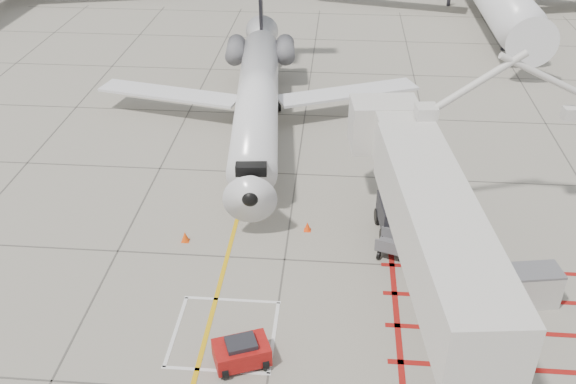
# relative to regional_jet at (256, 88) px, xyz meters

# --- Properties ---
(ground_plane) EXTENTS (260.00, 260.00, 0.00)m
(ground_plane) POSITION_rel_regional_jet_xyz_m (2.72, -15.63, -3.68)
(ground_plane) COLOR gray
(ground_plane) RESTS_ON ground
(regional_jet) EXTENTS (24.80, 30.05, 7.36)m
(regional_jet) POSITION_rel_regional_jet_xyz_m (0.00, 0.00, 0.00)
(regional_jet) COLOR silver
(regional_jet) RESTS_ON ground_plane
(jet_bridge) EXTENTS (10.91, 19.50, 7.44)m
(jet_bridge) POSITION_rel_regional_jet_xyz_m (8.93, -14.77, 0.04)
(jet_bridge) COLOR silver
(jet_bridge) RESTS_ON ground_plane
(pushback_tug) EXTENTS (2.40, 1.96, 1.21)m
(pushback_tug) POSITION_rel_regional_jet_xyz_m (1.65, -18.16, -3.08)
(pushback_tug) COLOR #A3110F
(pushback_tug) RESTS_ON ground_plane
(baggage_cart) EXTENTS (2.18, 1.74, 1.20)m
(baggage_cart) POSITION_rel_regional_jet_xyz_m (7.96, -11.00, -3.08)
(baggage_cart) COLOR #545459
(baggage_cart) RESTS_ON ground_plane
(ground_power_unit) EXTENTS (2.34, 1.61, 1.71)m
(ground_power_unit) POSITION_rel_regional_jet_xyz_m (13.43, -13.65, -2.83)
(ground_power_unit) COLOR #B8B5AF
(ground_power_unit) RESTS_ON ground_plane
(cone_nose) EXTENTS (0.39, 0.39, 0.54)m
(cone_nose) POSITION_rel_regional_jet_xyz_m (-2.23, -10.55, -3.41)
(cone_nose) COLOR #E7470C
(cone_nose) RESTS_ON ground_plane
(cone_side) EXTENTS (0.36, 0.36, 0.50)m
(cone_side) POSITION_rel_regional_jet_xyz_m (3.65, -9.17, -3.43)
(cone_side) COLOR #FE410D
(cone_side) RESTS_ON ground_plane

